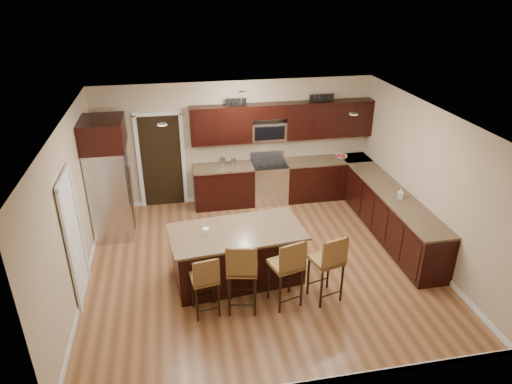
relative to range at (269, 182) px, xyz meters
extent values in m
plane|color=brown|center=(-0.68, -2.45, -0.47)|extent=(6.00, 6.00, 0.00)
plane|color=silver|center=(-0.68, -2.45, 2.23)|extent=(6.00, 6.00, 0.00)
plane|color=tan|center=(-0.68, 0.30, 0.88)|extent=(6.00, 0.00, 6.00)
plane|color=tan|center=(-3.68, -2.45, 0.88)|extent=(0.00, 5.50, 5.50)
plane|color=tan|center=(2.32, -2.45, 0.88)|extent=(0.00, 5.50, 5.50)
cube|color=black|center=(-1.03, 0.00, -0.03)|extent=(1.30, 0.60, 0.88)
cube|color=black|center=(1.35, 0.00, -0.03)|extent=(1.94, 0.60, 0.88)
cube|color=black|center=(2.02, -1.98, -0.03)|extent=(0.60, 3.35, 0.88)
cube|color=brown|center=(-1.03, 0.00, 0.43)|extent=(1.30, 0.63, 0.04)
cube|color=brown|center=(1.35, 0.00, 0.43)|extent=(1.94, 0.63, 0.04)
cube|color=brown|center=(2.02, -1.98, 0.43)|extent=(0.63, 3.35, 0.04)
cube|color=black|center=(-1.03, 0.13, 1.35)|extent=(1.30, 0.33, 0.80)
cube|color=black|center=(1.35, 0.13, 1.35)|extent=(1.94, 0.33, 0.80)
cube|color=black|center=(0.00, 0.13, 1.60)|extent=(0.76, 0.33, 0.30)
cube|color=silver|center=(0.00, 0.00, -0.02)|extent=(0.76, 0.64, 0.90)
cube|color=black|center=(0.00, 0.00, 0.44)|extent=(0.76, 0.60, 0.03)
cube|color=black|center=(0.00, -0.30, -0.02)|extent=(0.65, 0.01, 0.45)
cube|color=silver|center=(0.00, 0.27, 0.55)|extent=(0.76, 0.05, 0.18)
cube|color=silver|center=(0.00, 0.15, 1.15)|extent=(0.76, 0.31, 0.40)
cube|color=black|center=(-2.33, 0.28, 0.56)|extent=(0.85, 0.03, 2.06)
cube|color=white|center=(-3.66, -2.75, 0.55)|extent=(0.03, 0.80, 2.04)
cube|color=black|center=(-1.14, -2.76, -0.03)|extent=(2.16, 1.24, 0.88)
cube|color=brown|center=(-1.14, -2.76, 0.43)|extent=(2.27, 1.35, 0.04)
cube|color=black|center=(-1.14, -2.76, -0.43)|extent=(2.07, 1.15, 0.09)
cube|color=brown|center=(-1.75, -3.54, 0.16)|extent=(0.44, 0.44, 0.06)
cube|color=brown|center=(-1.72, -3.72, 0.36)|extent=(0.39, 0.09, 0.42)
cylinder|color=black|center=(-1.92, -3.71, -0.17)|extent=(0.03, 0.03, 0.60)
cylinder|color=black|center=(-1.58, -3.71, -0.17)|extent=(0.03, 0.03, 0.60)
cylinder|color=black|center=(-1.92, -3.37, -0.17)|extent=(0.03, 0.03, 0.60)
cylinder|color=black|center=(-1.58, -3.37, -0.17)|extent=(0.03, 0.03, 0.60)
cube|color=brown|center=(-1.18, -3.54, 0.26)|extent=(0.53, 0.53, 0.06)
cube|color=brown|center=(-1.22, -3.74, 0.49)|extent=(0.45, 0.13, 0.48)
cylinder|color=black|center=(-1.37, -3.73, -0.12)|extent=(0.04, 0.04, 0.70)
cylinder|color=black|center=(-0.99, -3.73, -0.12)|extent=(0.04, 0.04, 0.70)
cylinder|color=black|center=(-1.37, -3.35, -0.12)|extent=(0.04, 0.04, 0.70)
cylinder|color=black|center=(-0.99, -3.35, -0.12)|extent=(0.04, 0.04, 0.70)
cube|color=brown|center=(-0.51, -3.54, 0.24)|extent=(0.54, 0.54, 0.06)
cube|color=brown|center=(-0.46, -3.73, 0.47)|extent=(0.44, 0.16, 0.47)
cylinder|color=black|center=(-0.70, -3.73, -0.13)|extent=(0.04, 0.04, 0.68)
cylinder|color=black|center=(-0.32, -3.73, -0.13)|extent=(0.04, 0.04, 0.68)
cylinder|color=black|center=(-0.70, -3.35, -0.13)|extent=(0.04, 0.04, 0.68)
cylinder|color=black|center=(-0.32, -3.35, -0.13)|extent=(0.04, 0.04, 0.68)
cube|color=silver|center=(-3.30, -0.83, 0.43)|extent=(0.72, 0.90, 1.81)
cube|color=black|center=(-2.94, -0.83, 0.43)|extent=(0.01, 0.02, 1.72)
cylinder|color=silver|center=(-2.91, -0.91, 0.52)|extent=(0.02, 0.02, 0.80)
cylinder|color=silver|center=(-2.91, -0.75, 0.52)|extent=(0.02, 0.02, 0.80)
cube|color=black|center=(-3.30, -0.83, 1.61)|extent=(0.78, 0.96, 0.54)
cube|color=brown|center=(-0.35, -1.27, -0.47)|extent=(0.92, 0.62, 0.01)
imported|color=silver|center=(1.66, 0.00, 0.48)|extent=(0.34, 0.34, 0.07)
imported|color=#B2B2B2|center=(2.02, -2.15, 0.55)|extent=(0.12, 0.12, 0.20)
cylinder|color=silver|center=(-1.04, 0.00, 0.55)|extent=(0.12, 0.12, 0.21)
cylinder|color=silver|center=(-0.80, 0.00, 0.53)|extent=(0.11, 0.11, 0.17)
cylinder|color=white|center=(-1.64, -2.76, 0.50)|extent=(0.10, 0.10, 0.10)
cube|color=brown|center=(0.14, -3.54, 0.24)|extent=(0.54, 0.54, 0.06)
cube|color=brown|center=(0.19, -3.73, 0.47)|extent=(0.44, 0.16, 0.47)
cylinder|color=black|center=(-0.05, -3.73, -0.13)|extent=(0.04, 0.04, 0.68)
cylinder|color=black|center=(0.33, -3.73, -0.13)|extent=(0.04, 0.04, 0.68)
cylinder|color=black|center=(-0.05, -3.35, -0.13)|extent=(0.04, 0.04, 0.68)
cylinder|color=black|center=(0.33, -3.35, -0.13)|extent=(0.04, 0.04, 0.68)
camera|label=1|loc=(-2.02, -9.12, 4.22)|focal=32.00mm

